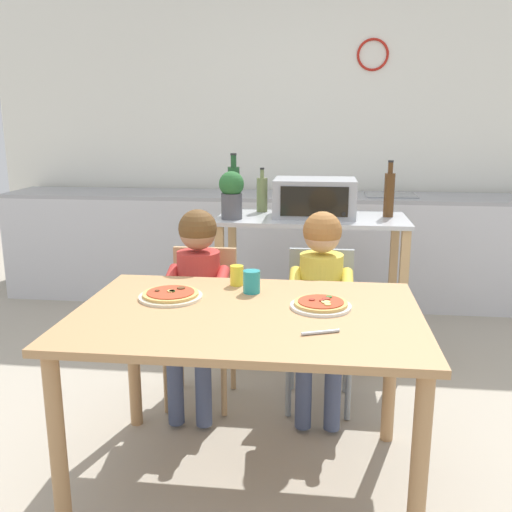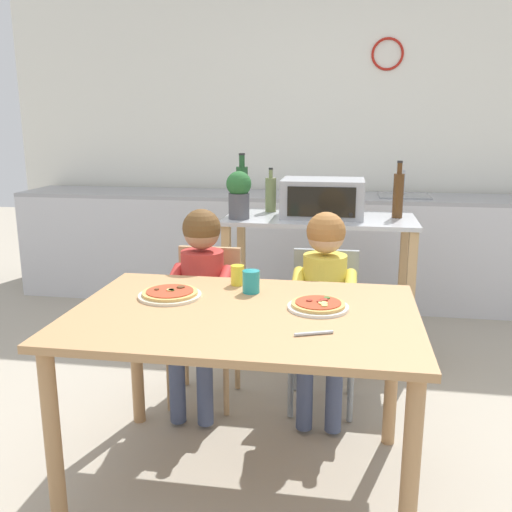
{
  "view_description": "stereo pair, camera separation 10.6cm",
  "coord_description": "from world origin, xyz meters",
  "px_view_note": "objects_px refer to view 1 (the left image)",
  "views": [
    {
      "loc": [
        0.28,
        -2.07,
        1.48
      ],
      "look_at": [
        0.0,
        0.3,
        0.91
      ],
      "focal_mm": 39.56,
      "sensor_mm": 36.0,
      "label": 1
    },
    {
      "loc": [
        0.38,
        -2.05,
        1.48
      ],
      "look_at": [
        0.0,
        0.3,
        0.91
      ],
      "focal_mm": 39.56,
      "sensor_mm": 36.0,
      "label": 2
    }
  ],
  "objects_px": {
    "dining_chair_right": "(320,316)",
    "dining_chair_left": "(202,313)",
    "child_in_yellow_shirt": "(321,288)",
    "drinking_cup_teal": "(252,282)",
    "kitchen_island_cart": "(311,263)",
    "bottle_clear_vinegar": "(234,189)",
    "potted_herb_plant": "(232,193)",
    "serving_spoon": "(320,332)",
    "drinking_cup_yellow": "(237,275)",
    "dining_table": "(247,335)",
    "bottle_tall_green_wine": "(262,194)",
    "pizza_plate_white": "(321,305)",
    "toaster_oven": "(315,198)",
    "pizza_plate_cream": "(171,295)",
    "bottle_squat_spirits": "(389,193)",
    "child_in_red_shirt": "(197,285)"
  },
  "relations": [
    {
      "from": "child_in_yellow_shirt",
      "to": "drinking_cup_teal",
      "type": "bearing_deg",
      "value": -126.4
    },
    {
      "from": "kitchen_island_cart",
      "to": "child_in_yellow_shirt",
      "type": "xyz_separation_m",
      "value": [
        0.06,
        -0.74,
        0.06
      ]
    },
    {
      "from": "bottle_tall_green_wine",
      "to": "drinking_cup_teal",
      "type": "xyz_separation_m",
      "value": [
        0.09,
        -1.3,
        -0.21
      ]
    },
    {
      "from": "bottle_clear_vinegar",
      "to": "dining_chair_left",
      "type": "relative_size",
      "value": 0.47
    },
    {
      "from": "bottle_clear_vinegar",
      "to": "serving_spoon",
      "type": "distance_m",
      "value": 1.77
    },
    {
      "from": "kitchen_island_cart",
      "to": "drinking_cup_yellow",
      "type": "bearing_deg",
      "value": -106.93
    },
    {
      "from": "bottle_squat_spirits",
      "to": "bottle_clear_vinegar",
      "type": "relative_size",
      "value": 0.91
    },
    {
      "from": "dining_table",
      "to": "dining_chair_right",
      "type": "xyz_separation_m",
      "value": [
        0.29,
        0.77,
        -0.18
      ]
    },
    {
      "from": "dining_table",
      "to": "drinking_cup_teal",
      "type": "height_order",
      "value": "drinking_cup_teal"
    },
    {
      "from": "dining_chair_left",
      "to": "pizza_plate_white",
      "type": "bearing_deg",
      "value": -46.4
    },
    {
      "from": "bottle_clear_vinegar",
      "to": "potted_herb_plant",
      "type": "xyz_separation_m",
      "value": [
        0.02,
        -0.2,
        -0.0
      ]
    },
    {
      "from": "kitchen_island_cart",
      "to": "pizza_plate_white",
      "type": "bearing_deg",
      "value": -87.2
    },
    {
      "from": "serving_spoon",
      "to": "drinking_cup_teal",
      "type": "bearing_deg",
      "value": 123.35
    },
    {
      "from": "bottle_squat_spirits",
      "to": "dining_chair_right",
      "type": "xyz_separation_m",
      "value": [
        -0.4,
        -0.67,
        -0.57
      ]
    },
    {
      "from": "child_in_yellow_shirt",
      "to": "pizza_plate_cream",
      "type": "distance_m",
      "value": 0.82
    },
    {
      "from": "bottle_clear_vinegar",
      "to": "child_in_red_shirt",
      "type": "xyz_separation_m",
      "value": [
        -0.06,
        -0.83,
        -0.39
      ]
    },
    {
      "from": "pizza_plate_cream",
      "to": "serving_spoon",
      "type": "relative_size",
      "value": 1.9
    },
    {
      "from": "child_in_yellow_shirt",
      "to": "serving_spoon",
      "type": "relative_size",
      "value": 7.33
    },
    {
      "from": "serving_spoon",
      "to": "dining_table",
      "type": "bearing_deg",
      "value": 143.81
    },
    {
      "from": "bottle_tall_green_wine",
      "to": "dining_chair_left",
      "type": "height_order",
      "value": "bottle_tall_green_wine"
    },
    {
      "from": "child_in_yellow_shirt",
      "to": "drinking_cup_yellow",
      "type": "distance_m",
      "value": 0.5
    },
    {
      "from": "child_in_yellow_shirt",
      "to": "drinking_cup_teal",
      "type": "xyz_separation_m",
      "value": [
        -0.3,
        -0.4,
        0.14
      ]
    },
    {
      "from": "bottle_clear_vinegar",
      "to": "bottle_squat_spirits",
      "type": "bearing_deg",
      "value": -0.34
    },
    {
      "from": "potted_herb_plant",
      "to": "drinking_cup_yellow",
      "type": "height_order",
      "value": "potted_herb_plant"
    },
    {
      "from": "dining_table",
      "to": "pizza_plate_white",
      "type": "relative_size",
      "value": 5.57
    },
    {
      "from": "bottle_squat_spirits",
      "to": "serving_spoon",
      "type": "relative_size",
      "value": 2.46
    },
    {
      "from": "bottle_tall_green_wine",
      "to": "drinking_cup_teal",
      "type": "relative_size",
      "value": 2.9
    },
    {
      "from": "drinking_cup_yellow",
      "to": "serving_spoon",
      "type": "relative_size",
      "value": 0.64
    },
    {
      "from": "dining_chair_right",
      "to": "dining_chair_left",
      "type": "bearing_deg",
      "value": -176.75
    },
    {
      "from": "pizza_plate_cream",
      "to": "pizza_plate_white",
      "type": "height_order",
      "value": "same"
    },
    {
      "from": "bottle_clear_vinegar",
      "to": "pizza_plate_cream",
      "type": "xyz_separation_m",
      "value": [
        -0.06,
        -1.31,
        -0.29
      ]
    },
    {
      "from": "bottle_clear_vinegar",
      "to": "dining_table",
      "type": "relative_size",
      "value": 0.28
    },
    {
      "from": "toaster_oven",
      "to": "serving_spoon",
      "type": "xyz_separation_m",
      "value": [
        0.05,
        -1.61,
        -0.26
      ]
    },
    {
      "from": "pizza_plate_white",
      "to": "potted_herb_plant",
      "type": "bearing_deg",
      "value": 114.93
    },
    {
      "from": "child_in_yellow_shirt",
      "to": "toaster_oven",
      "type": "bearing_deg",
      "value": 93.88
    },
    {
      "from": "bottle_tall_green_wine",
      "to": "dining_chair_left",
      "type": "xyz_separation_m",
      "value": [
        -0.23,
        -0.82,
        -0.54
      ]
    },
    {
      "from": "bottle_squat_spirits",
      "to": "child_in_yellow_shirt",
      "type": "xyz_separation_m",
      "value": [
        -0.4,
        -0.79,
        -0.38
      ]
    },
    {
      "from": "dining_chair_left",
      "to": "serving_spoon",
      "type": "xyz_separation_m",
      "value": [
        0.63,
        -0.94,
        0.28
      ]
    },
    {
      "from": "toaster_oven",
      "to": "bottle_tall_green_wine",
      "type": "height_order",
      "value": "bottle_tall_green_wine"
    },
    {
      "from": "bottle_tall_green_wine",
      "to": "drinking_cup_yellow",
      "type": "height_order",
      "value": "bottle_tall_green_wine"
    },
    {
      "from": "bottle_squat_spirits",
      "to": "serving_spoon",
      "type": "distance_m",
      "value": 1.72
    },
    {
      "from": "pizza_plate_cream",
      "to": "pizza_plate_white",
      "type": "distance_m",
      "value": 0.63
    },
    {
      "from": "dining_table",
      "to": "serving_spoon",
      "type": "relative_size",
      "value": 9.66
    },
    {
      "from": "kitchen_island_cart",
      "to": "dining_chair_left",
      "type": "bearing_deg",
      "value": -130.67
    },
    {
      "from": "bottle_tall_green_wine",
      "to": "child_in_yellow_shirt",
      "type": "distance_m",
      "value": 1.04
    },
    {
      "from": "toaster_oven",
      "to": "potted_herb_plant",
      "type": "relative_size",
      "value": 1.73
    },
    {
      "from": "dining_chair_right",
      "to": "pizza_plate_cream",
      "type": "distance_m",
      "value": 0.94
    },
    {
      "from": "bottle_squat_spirits",
      "to": "pizza_plate_white",
      "type": "height_order",
      "value": "bottle_squat_spirits"
    },
    {
      "from": "dining_chair_left",
      "to": "pizza_plate_cream",
      "type": "distance_m",
      "value": 0.67
    },
    {
      "from": "pizza_plate_white",
      "to": "drinking_cup_yellow",
      "type": "height_order",
      "value": "drinking_cup_yellow"
    }
  ]
}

